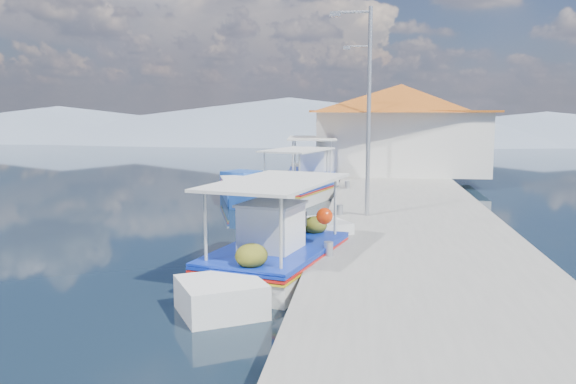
# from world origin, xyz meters

# --- Properties ---
(ground) EXTENTS (160.00, 160.00, 0.00)m
(ground) POSITION_xyz_m (0.00, 0.00, 0.00)
(ground) COLOR black
(ground) RESTS_ON ground
(quay) EXTENTS (5.00, 44.00, 0.50)m
(quay) POSITION_xyz_m (5.90, 6.00, 0.25)
(quay) COLOR gray
(quay) RESTS_ON ground
(bollards) EXTENTS (0.20, 17.20, 0.30)m
(bollards) POSITION_xyz_m (3.80, 5.25, 0.65)
(bollards) COLOR #A5A8AD
(bollards) RESTS_ON quay
(main_caique) EXTENTS (3.19, 6.87, 2.33)m
(main_caique) POSITION_xyz_m (2.67, -2.96, 0.45)
(main_caique) COLOR white
(main_caique) RESTS_ON ground
(caique_green_canopy) EXTENTS (3.02, 5.93, 2.32)m
(caique_green_canopy) POSITION_xyz_m (1.84, 7.45, 0.35)
(caique_green_canopy) COLOR white
(caique_green_canopy) RESTS_ON ground
(caique_blue_hull) EXTENTS (3.28, 6.34, 1.18)m
(caique_blue_hull) POSITION_xyz_m (-0.20, 7.97, 0.32)
(caique_blue_hull) COLOR #1C4AA9
(caique_blue_hull) RESTS_ON ground
(caique_far) EXTENTS (2.61, 7.35, 2.59)m
(caique_far) POSITION_xyz_m (1.97, 12.36, 0.48)
(caique_far) COLOR white
(caique_far) RESTS_ON ground
(harbor_building) EXTENTS (10.49, 10.49, 4.40)m
(harbor_building) POSITION_xyz_m (6.20, 15.00, 2.78)
(harbor_building) COLOR silver
(harbor_building) RESTS_ON quay
(lamp_post_near) EXTENTS (1.21, 0.14, 6.00)m
(lamp_post_near) POSITION_xyz_m (4.51, 2.00, 3.85)
(lamp_post_near) COLOR #A5A8AD
(lamp_post_near) RESTS_ON quay
(lamp_post_far) EXTENTS (1.21, 0.14, 6.00)m
(lamp_post_far) POSITION_xyz_m (4.51, 11.00, 3.85)
(lamp_post_far) COLOR #A5A8AD
(lamp_post_far) RESTS_ON quay
(mountain_ridge) EXTENTS (171.40, 96.00, 5.50)m
(mountain_ridge) POSITION_xyz_m (6.54, 56.00, 2.04)
(mountain_ridge) COLOR slate
(mountain_ridge) RESTS_ON ground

